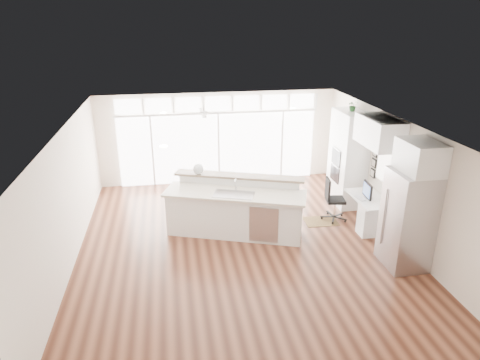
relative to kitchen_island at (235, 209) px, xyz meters
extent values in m
cube|color=#442114|center=(0.05, -0.51, -0.64)|extent=(7.00, 8.00, 0.02)
cube|color=silver|center=(0.05, -0.51, 2.07)|extent=(7.00, 8.00, 0.02)
cube|color=silver|center=(0.05, 3.49, 0.72)|extent=(7.00, 0.04, 2.70)
cube|color=silver|center=(0.05, -4.51, 0.72)|extent=(7.00, 0.04, 2.70)
cube|color=silver|center=(-3.45, -0.51, 0.72)|extent=(0.04, 8.00, 2.70)
cube|color=silver|center=(3.55, -0.51, 0.72)|extent=(0.04, 8.00, 2.70)
cube|color=white|center=(0.05, 3.43, 0.42)|extent=(5.80, 0.06, 2.08)
cube|color=white|center=(0.05, 3.43, 1.75)|extent=(5.90, 0.06, 0.40)
cube|color=white|center=(3.51, -0.21, 0.92)|extent=(0.04, 0.85, 0.85)
cube|color=silver|center=(-0.45, 2.29, 1.85)|extent=(1.16, 1.16, 0.32)
cube|color=beige|center=(0.05, -0.31, 2.05)|extent=(3.40, 3.00, 0.02)
cube|color=white|center=(3.22, 1.29, 0.62)|extent=(0.64, 1.20, 2.50)
cube|color=white|center=(3.18, -0.21, -0.25)|extent=(0.72, 1.30, 0.76)
cube|color=white|center=(3.22, -0.21, 1.72)|extent=(0.64, 1.30, 0.64)
cube|color=#B0AFB4|center=(3.16, -1.86, 0.37)|extent=(0.76, 0.90, 2.00)
cube|color=white|center=(3.22, -1.86, 1.67)|extent=(0.64, 0.90, 0.60)
cube|color=black|center=(3.51, 0.41, 0.77)|extent=(0.06, 0.22, 0.80)
cube|color=white|center=(0.00, 0.00, 0.00)|extent=(3.41, 2.21, 1.27)
cube|color=#3A2612|center=(2.19, 0.25, -0.63)|extent=(0.81, 0.60, 0.01)
cube|color=black|center=(2.55, 0.31, -0.10)|extent=(0.63, 0.59, 1.07)
sphere|color=silver|center=(-0.76, 0.70, 0.76)|extent=(0.31, 0.31, 0.26)
cube|color=black|center=(3.10, -0.21, 0.33)|extent=(0.12, 0.49, 0.40)
cube|color=silver|center=(2.93, -0.21, 0.13)|extent=(0.17, 0.34, 0.02)
imported|color=#285D29|center=(3.22, 1.29, 1.98)|extent=(0.28, 0.31, 0.22)
camera|label=1|loc=(-1.36, -8.77, 4.14)|focal=32.00mm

